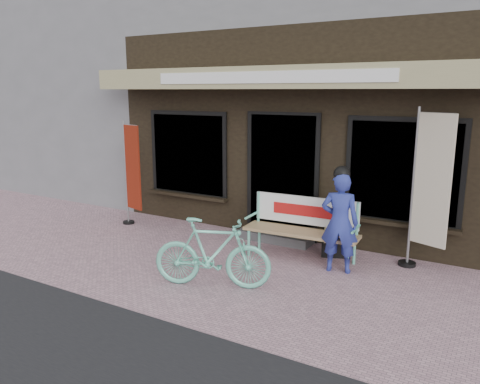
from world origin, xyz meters
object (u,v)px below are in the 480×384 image
Objects in this scene: person at (340,220)px; bicycle at (212,253)px; nobori_red at (132,173)px; menu_stand at (335,232)px; bench at (303,223)px; nobori_cream at (428,189)px.

person is 1.88m from bicycle.
nobori_red is (-2.90, 1.65, 0.56)m from bicycle.
menu_stand is at bearing 17.77° from nobori_red.
nobori_cream is at bearing 10.33° from bench.
bench reaches higher than bicycle.
menu_stand is (-1.27, -0.14, -0.79)m from nobori_cream.
nobori_red is at bearing 40.05° from bicycle.
person is 0.65m from menu_stand.
bench is 0.73m from person.
nobori_red is (-4.16, 0.28, 0.28)m from person.
nobori_cream is (1.70, 0.40, 0.65)m from bench.
nobori_red is at bearing 161.63° from menu_stand.
menu_stand is (3.94, 0.22, -0.62)m from nobori_red.
person is at bearing -127.56° from nobori_cream.
bicycle is at bearing -118.04° from nobori_cream.
menu_stand is (0.44, 0.26, -0.14)m from bench.
bicycle is at bearing -113.48° from bench.
person is at bearing 10.67° from nobori_red.
bench is at bearing 148.48° from person.
nobori_red reaches higher than bench.
bench is 0.89× the size of nobori_red.
nobori_red is 3.99m from menu_stand.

